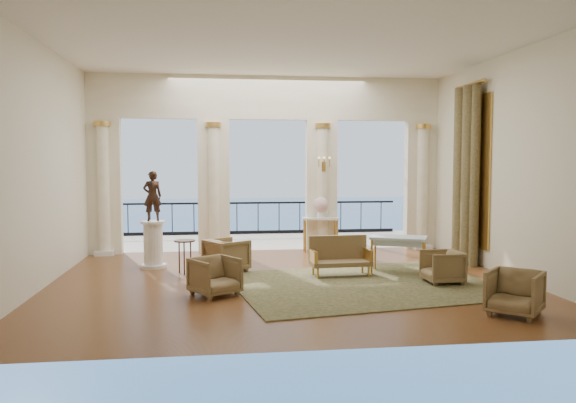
{
  "coord_description": "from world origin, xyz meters",
  "views": [
    {
      "loc": [
        -1.34,
        -10.63,
        2.31
      ],
      "look_at": [
        0.1,
        0.6,
        1.51
      ],
      "focal_mm": 35.0,
      "sensor_mm": 36.0,
      "label": 1
    }
  ],
  "objects": [
    {
      "name": "armchair_c",
      "position": [
        2.92,
        -0.53,
        0.35
      ],
      "size": [
        0.65,
        0.69,
        0.7
      ],
      "primitive_type": "imported",
      "rotation": [
        0.0,
        0.0,
        -1.55
      ],
      "color": "#42341A",
      "rests_on": "ground"
    },
    {
      "name": "statue",
      "position": [
        -2.72,
        1.8,
        1.57
      ],
      "size": [
        0.44,
        0.34,
        1.09
      ],
      "primitive_type": "imported",
      "rotation": [
        0.0,
        0.0,
        3.34
      ],
      "color": "black",
      "rests_on": "pedestal"
    },
    {
      "name": "balustrade",
      "position": [
        0.0,
        7.4,
        0.41
      ],
      "size": [
        9.0,
        0.06,
        1.03
      ],
      "color": "black",
      "rests_on": "terrace"
    },
    {
      "name": "armchair_d",
      "position": [
        -1.13,
        1.1,
        0.39
      ],
      "size": [
        1.0,
        1.02,
        0.78
      ],
      "primitive_type": "imported",
      "rotation": [
        0.0,
        0.0,
        2.13
      ],
      "color": "#42341A",
      "rests_on": "ground"
    },
    {
      "name": "window_frame",
      "position": [
        4.47,
        1.5,
        2.1
      ],
      "size": [
        0.04,
        1.6,
        3.4
      ],
      "primitive_type": "cube",
      "color": "gold",
      "rests_on": "room_walls"
    },
    {
      "name": "terrace",
      "position": [
        0.0,
        5.8,
        -0.05
      ],
      "size": [
        10.0,
        3.6,
        0.1
      ],
      "primitive_type": "cube",
      "color": "#B2AB94",
      "rests_on": "ground"
    },
    {
      "name": "game_table",
      "position": [
        2.39,
        0.48,
        0.7
      ],
      "size": [
        1.29,
        1.03,
        0.78
      ],
      "rotation": [
        0.0,
        0.0,
        -0.42
      ],
      "color": "#AAC2D8",
      "rests_on": "ground"
    },
    {
      "name": "console_table",
      "position": [
        1.33,
        3.55,
        0.73
      ],
      "size": [
        0.96,
        0.46,
        0.88
      ],
      "rotation": [
        0.0,
        0.0,
        -0.11
      ],
      "color": "silver",
      "rests_on": "ground"
    },
    {
      "name": "curtain",
      "position": [
        4.28,
        1.5,
        2.02
      ],
      "size": [
        0.33,
        1.4,
        4.09
      ],
      "color": "#484123",
      "rests_on": "ground"
    },
    {
      "name": "headland",
      "position": [
        -30.0,
        70.0,
        -3.0
      ],
      "size": [
        22.0,
        18.0,
        6.0
      ],
      "primitive_type": "cube",
      "color": "black",
      "rests_on": "sea"
    },
    {
      "name": "armchair_a",
      "position": [
        -1.37,
        -0.95,
        0.37
      ],
      "size": [
        0.97,
        0.95,
        0.74
      ],
      "primitive_type": "imported",
      "rotation": [
        0.0,
        0.0,
        0.58
      ],
      "color": "#42341A",
      "rests_on": "ground"
    },
    {
      "name": "armchair_b",
      "position": [
        3.11,
        -2.8,
        0.38
      ],
      "size": [
        1.0,
        1.0,
        0.75
      ],
      "primitive_type": "imported",
      "rotation": [
        0.0,
        0.0,
        -0.76
      ],
      "color": "#42341A",
      "rests_on": "ground"
    },
    {
      "name": "side_table",
      "position": [
        -2.0,
        1.07,
        0.6
      ],
      "size": [
        0.43,
        0.43,
        0.7
      ],
      "color": "black",
      "rests_on": "ground"
    },
    {
      "name": "wall_sconce",
      "position": [
        1.4,
        3.51,
        2.23
      ],
      "size": [
        0.3,
        0.11,
        0.33
      ],
      "color": "gold",
      "rests_on": "arcade"
    },
    {
      "name": "urn",
      "position": [
        1.33,
        3.55,
        1.18
      ],
      "size": [
        0.4,
        0.4,
        0.53
      ],
      "color": "white",
      "rests_on": "console_table"
    },
    {
      "name": "room_walls",
      "position": [
        0.0,
        -1.12,
        2.88
      ],
      "size": [
        9.0,
        9.0,
        9.0
      ],
      "color": "#ECE3C6",
      "rests_on": "ground"
    },
    {
      "name": "rug",
      "position": [
        1.41,
        -0.48,
        0.01
      ],
      "size": [
        5.34,
        4.46,
        0.02
      ],
      "primitive_type": "cube",
      "rotation": [
        0.0,
        0.0,
        0.16
      ],
      "color": "#2B3319",
      "rests_on": "ground"
    },
    {
      "name": "settee",
      "position": [
        1.14,
        0.45,
        0.4
      ],
      "size": [
        1.25,
        0.59,
        0.81
      ],
      "rotation": [
        0.0,
        0.0,
        0.06
      ],
      "color": "#42341A",
      "rests_on": "ground"
    },
    {
      "name": "arcade",
      "position": [
        -0.0,
        3.82,
        2.58
      ],
      "size": [
        9.0,
        0.56,
        4.5
      ],
      "color": "beige",
      "rests_on": "ground"
    },
    {
      "name": "sea",
      "position": [
        0.0,
        60.0,
        -6.0
      ],
      "size": [
        160.0,
        160.0,
        0.0
      ],
      "primitive_type": "plane",
      "color": "#1D478D",
      "rests_on": "ground"
    },
    {
      "name": "floor",
      "position": [
        0.0,
        0.0,
        0.0
      ],
      "size": [
        9.0,
        9.0,
        0.0
      ],
      "primitive_type": "plane",
      "color": "#44210E",
      "rests_on": "ground"
    },
    {
      "name": "pedestal",
      "position": [
        -2.72,
        1.8,
        0.5
      ],
      "size": [
        0.56,
        0.56,
        1.03
      ],
      "color": "silver",
      "rests_on": "ground"
    },
    {
      "name": "palm_tree",
      "position": [
        2.0,
        6.6,
        4.09
      ],
      "size": [
        2.0,
        2.0,
        4.5
      ],
      "color": "#4C3823",
      "rests_on": "terrace"
    }
  ]
}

